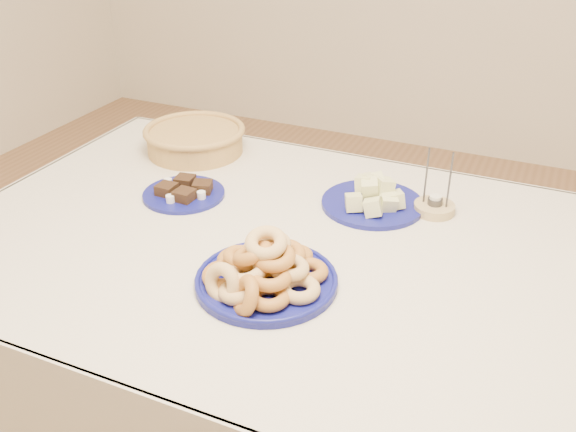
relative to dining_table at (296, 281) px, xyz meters
The scene contains 6 objects.
dining_table is the anchor object (origin of this frame).
donut_platter 0.23m from the dining_table, 88.04° to the right, with size 0.40×0.40×0.14m.
melon_plate 0.30m from the dining_table, 66.06° to the left, with size 0.32×0.32×0.09m.
brownie_plate 0.40m from the dining_table, 164.93° to the left, with size 0.22×0.22×0.04m.
wicker_basket 0.64m from the dining_table, 143.59° to the left, with size 0.40×0.40×0.08m.
candle_holder 0.40m from the dining_table, 47.71° to the left, with size 0.11×0.11×0.17m.
Camera 1 is at (0.51, -1.18, 1.54)m, focal length 40.00 mm.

